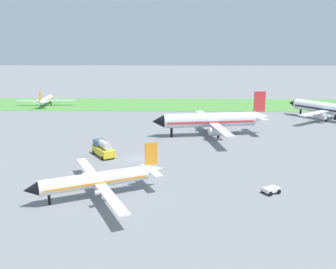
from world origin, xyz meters
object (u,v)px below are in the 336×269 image
(airplane_foreground_turboprop, at_px, (98,179))
(baggage_cart_near_gate, at_px, (271,190))
(airplane_midfield_jet, at_px, (212,120))
(airplane_taxiing_turboprop, at_px, (46,100))
(airplane_parked_jet_far, at_px, (329,109))
(fuel_truck_midfield, at_px, (103,148))

(airplane_foreground_turboprop, height_order, baggage_cart_near_gate, airplane_foreground_turboprop)
(airplane_foreground_turboprop, xyz_separation_m, baggage_cart_near_gate, (25.59, 1.86, -2.08))
(airplane_foreground_turboprop, xyz_separation_m, airplane_midfield_jet, (19.77, 37.84, 1.13))
(airplane_taxiing_turboprop, height_order, airplane_foreground_turboprop, airplane_foreground_turboprop)
(airplane_parked_jet_far, relative_size, airplane_midfield_jet, 0.77)
(airplane_midfield_jet, bearing_deg, fuel_truck_midfield, 27.92)
(airplane_parked_jet_far, bearing_deg, fuel_truck_midfield, 83.12)
(airplane_foreground_turboprop, distance_m, fuel_truck_midfield, 20.44)
(airplane_parked_jet_far, height_order, airplane_midfield_jet, airplane_midfield_jet)
(airplane_parked_jet_far, height_order, fuel_truck_midfield, airplane_parked_jet_far)
(baggage_cart_near_gate, bearing_deg, airplane_midfield_jet, 69.43)
(fuel_truck_midfield, bearing_deg, airplane_foreground_turboprop, 156.05)
(airplane_parked_jet_far, xyz_separation_m, fuel_truck_midfield, (-58.26, -36.38, -1.90))
(airplane_taxiing_turboprop, xyz_separation_m, airplane_parked_jet_far, (90.36, -23.57, 1.28))
(airplane_parked_jet_far, distance_m, baggage_cart_near_gate, 62.14)
(airplane_taxiing_turboprop, distance_m, airplane_parked_jet_far, 93.39)
(airplane_taxiing_turboprop, height_order, fuel_truck_midfield, airplane_taxiing_turboprop)
(airplane_parked_jet_far, xyz_separation_m, baggage_cart_near_gate, (-29.39, -54.67, -2.91))
(airplane_midfield_jet, xyz_separation_m, baggage_cart_near_gate, (5.82, -35.98, -3.22))
(airplane_foreground_turboprop, bearing_deg, fuel_truck_midfield, -107.06)
(airplane_foreground_turboprop, bearing_deg, airplane_taxiing_turboprop, -92.46)
(airplane_midfield_jet, height_order, fuel_truck_midfield, airplane_midfield_jet)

